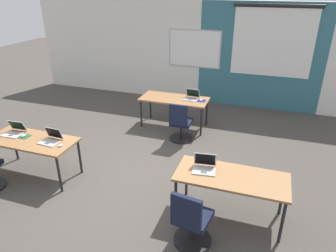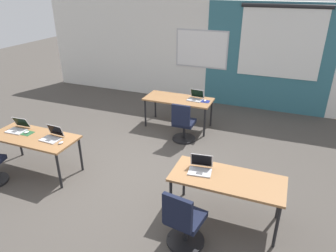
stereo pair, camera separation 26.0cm
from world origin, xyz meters
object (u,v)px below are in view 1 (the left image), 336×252
Objects in this scene: desk_far_center at (174,101)px; mouse_far_right at (201,100)px; laptop_near_right_inner at (204,167)px; laptop_near_left_end at (14,131)px; chair_far_right at (180,125)px; laptop_near_left_inner at (51,139)px; desk_near_right at (231,180)px; desk_near_left at (32,142)px; laptop_far_right at (191,97)px; mouse_near_left_end at (23,136)px; chair_near_right_inner at (191,223)px; mouse_near_left_inner at (60,145)px.

mouse_far_right is at bearing 3.71° from desk_far_center.
laptop_near_right_inner is 3.53m from laptop_near_left_end.
chair_far_right is at bearing -62.07° from desk_far_center.
desk_near_right is at bearing 2.27° from laptop_near_left_inner.
desk_near_left is 3.00m from chair_far_right.
laptop_far_right is 3.26× the size of mouse_near_left_end.
laptop_near_right_inner reaches higher than laptop_near_left_end.
desk_near_right is (3.50, 0.00, 0.00)m from desk_near_left.
desk_near_left is at bearing -169.99° from laptop_near_left_inner.
desk_near_right is at bearing -57.99° from desk_far_center.
laptop_far_right is (-0.96, 3.61, 0.39)m from chair_near_right_inner.
desk_far_center is 0.42m from laptop_far_right.
laptop_near_right_inner is (3.09, 0.04, 0.11)m from desk_near_left.
mouse_near_left_inner is 0.31× the size of laptop_near_left_end.
laptop_far_right reaches higher than desk_far_center.
laptop_near_left_inner is at bearing -117.56° from laptop_far_right.
laptop_far_right is 3.27× the size of mouse_far_right.
desk_far_center is 3.49m from laptop_near_left_end.
mouse_near_left_end is (-0.84, 0.09, 0.00)m from mouse_near_left_inner.
laptop_near_left_inner is 0.99× the size of laptop_near_left_end.
mouse_near_left_end is (-0.20, 0.05, 0.08)m from desk_near_left.
mouse_far_right is (-0.71, 2.80, -0.03)m from laptop_near_right_inner.
laptop_near_left_inner is 0.38× the size of chair_far_right.
laptop_near_left_end is at bearing -128.90° from desk_far_center.
laptop_near_left_inner is 3.43m from mouse_far_right.
laptop_near_left_end is 0.24m from mouse_near_left_end.
desk_near_right is 3.05m from mouse_far_right.
mouse_near_left_inner is at bearing -121.08° from mouse_far_right.
desk_near_right is 0.88m from chair_near_right_inner.
desk_far_center is 0.64m from mouse_far_right.
laptop_near_left_end is at bearing 178.76° from desk_near_right.
desk_far_center is at bearing 66.79° from laptop_near_left_inner.
laptop_near_left_inner reaches higher than desk_near_right.
mouse_far_right is at bearing -110.88° from chair_far_right.
desk_far_center is 1.74× the size of chair_far_right.
mouse_near_left_end is (-1.95, -2.75, 0.08)m from desk_far_center.
desk_near_right is 3.30m from desk_far_center.
laptop_near_right_inner is 0.86m from chair_near_right_inner.
mouse_near_left_end is at bearing -176.80° from laptop_near_left_inner.
chair_near_right_inner is 2.65× the size of laptop_near_left_end.
desk_near_left is 3.71m from mouse_far_right.
mouse_far_right is 1.00× the size of mouse_near_left_end.
chair_far_right is at bearing 53.21° from laptop_near_left_inner.
mouse_far_right is at bearing 47.25° from mouse_near_left_end.
laptop_far_right is at bearing 61.27° from laptop_near_left_inner.
laptop_near_left_end is at bearing 168.99° from desk_near_left.
chair_far_right is at bearing 123.26° from desk_near_right.
chair_far_right is at bearing 35.13° from laptop_near_left_end.
mouse_near_left_end is (0.24, -0.04, -0.03)m from laptop_near_left_end.
chair_far_right is at bearing 44.96° from desk_near_left.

